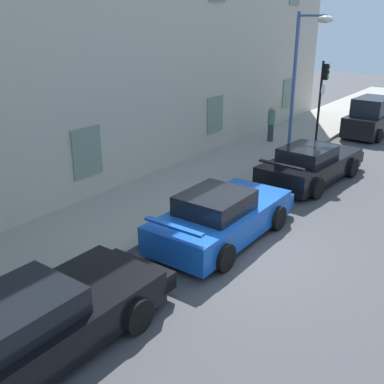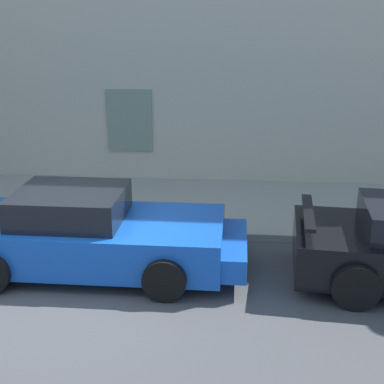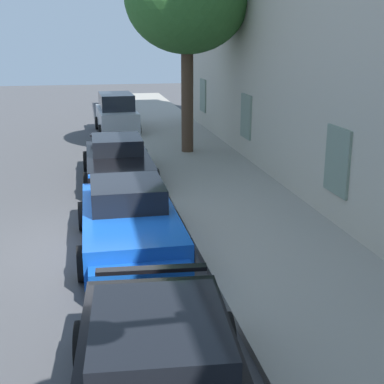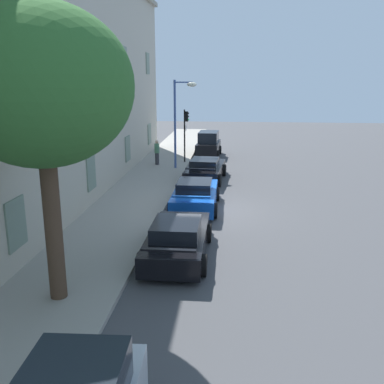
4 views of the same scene
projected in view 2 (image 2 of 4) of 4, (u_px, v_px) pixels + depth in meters
name	position (u px, v px, depth m)	size (l,w,h in m)	color
ground_plane	(67.00, 283.00, 8.28)	(80.00, 80.00, 0.00)	#444447
sidewalk	(117.00, 203.00, 11.61)	(60.00, 3.36, 0.14)	gray
sportscar_yellow_flank	(100.00, 235.00, 8.58)	(4.70, 2.09, 1.35)	#144CB2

